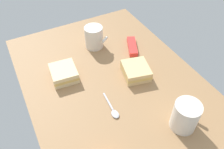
# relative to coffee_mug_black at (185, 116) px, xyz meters

# --- Properties ---
(tabletop) EXTENTS (0.90, 0.64, 0.02)m
(tabletop) POSITION_rel_coffee_mug_black_xyz_m (0.28, 0.11, -0.06)
(tabletop) COLOR #936D47
(tabletop) RESTS_ON ground
(coffee_mug_black) EXTENTS (0.08, 0.10, 0.10)m
(coffee_mug_black) POSITION_rel_coffee_mug_black_xyz_m (0.00, 0.00, 0.00)
(coffee_mug_black) COLOR silver
(coffee_mug_black) RESTS_ON tabletop
(coffee_mug_milky) EXTENTS (0.10, 0.09, 0.10)m
(coffee_mug_milky) POSITION_rel_coffee_mug_black_xyz_m (0.51, 0.08, -0.00)
(coffee_mug_milky) COLOR silver
(coffee_mug_milky) RESTS_ON tabletop
(sandwich_main) EXTENTS (0.11, 0.10, 0.04)m
(sandwich_main) POSITION_rel_coffee_mug_black_xyz_m (0.38, 0.26, -0.03)
(sandwich_main) COLOR beige
(sandwich_main) RESTS_ON tabletop
(sandwich_extra) EXTENTS (0.13, 0.12, 0.04)m
(sandwich_extra) POSITION_rel_coffee_mug_black_xyz_m (0.26, 0.01, -0.03)
(sandwich_extra) COLOR #DBB77A
(sandwich_extra) RESTS_ON tabletop
(spoon) EXTENTS (0.12, 0.03, 0.01)m
(spoon) POSITION_rel_coffee_mug_black_xyz_m (0.16, 0.17, -0.05)
(spoon) COLOR silver
(spoon) RESTS_ON tabletop
(snack_bar) EXTENTS (0.13, 0.08, 0.02)m
(snack_bar) POSITION_rel_coffee_mug_black_xyz_m (0.41, -0.07, -0.04)
(snack_bar) COLOR red
(snack_bar) RESTS_ON tabletop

